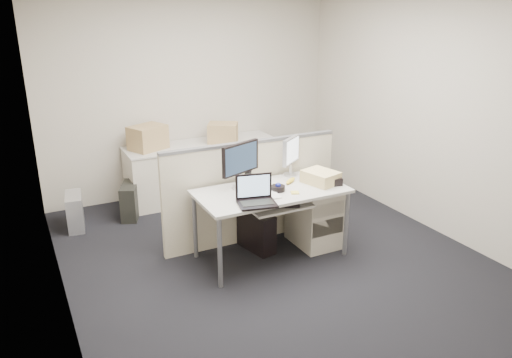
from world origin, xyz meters
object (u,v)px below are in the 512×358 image
desk (271,196)px  monitor_main (241,166)px  desk_phone (328,181)px  laptop (257,192)px

desk → monitor_main: monitor_main is taller
monitor_main → desk_phone: monitor_main is taller
desk_phone → monitor_main: bearing=170.2°
desk → laptop: bearing=-137.0°
laptop → desk: bearing=55.6°
monitor_main → laptop: 0.47m
desk → laptop: size_ratio=4.34×
monitor_main → desk_phone: (0.85, -0.29, -0.20)m
desk → monitor_main: 0.43m
laptop → desk_phone: 0.92m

